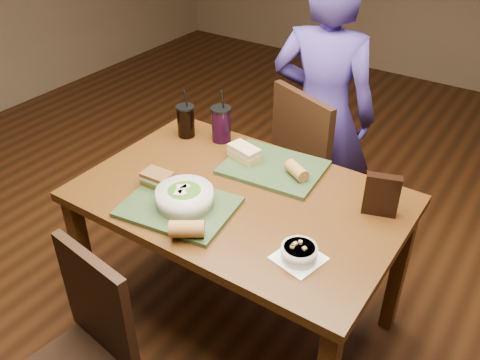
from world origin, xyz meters
The scene contains 16 objects.
ground centered at (0.00, 0.00, 0.00)m, with size 6.00×6.00×0.00m, color #381C0B.
dining_table centered at (0.00, 0.00, 0.66)m, with size 1.30×0.85×0.75m.
chair_near centered at (-0.14, -0.75, 0.47)m, with size 0.41×0.41×0.85m.
chair_far centered at (-0.05, 0.71, 0.53)m, with size 0.54×0.55×0.95m.
diner centered at (-0.04, 0.82, 0.76)m, with size 0.55×0.36×1.52m, color #3E2E80.
tray_near centered at (-0.14, -0.21, 0.76)m, with size 0.42×0.32×0.02m, color #2C4021.
tray_far centered at (0.01, 0.24, 0.76)m, with size 0.42×0.32×0.02m, color #2C4021.
salad_bowl centered at (-0.13, -0.19, 0.81)m, with size 0.22×0.22×0.07m.
soup_bowl centered at (0.38, -0.20, 0.78)m, with size 0.18×0.18×0.06m.
sandwich_near centered at (-0.31, -0.15, 0.80)m, with size 0.12×0.09×0.06m.
sandwich_far centered at (-0.13, 0.22, 0.80)m, with size 0.16×0.11×0.06m.
baguette_near centered at (0.00, -0.34, 0.80)m, with size 0.06×0.06×0.12m, color #AD7533.
baguette_far centered at (0.14, 0.22, 0.80)m, with size 0.06×0.06×0.11m, color #AD7533.
cup_cola centered at (-0.49, 0.27, 0.83)m, with size 0.09×0.09×0.24m.
cup_berry centered at (-0.33, 0.33, 0.84)m, with size 0.10×0.10×0.26m.
chip_bag centered at (0.51, 0.19, 0.84)m, with size 0.13×0.04×0.17m, color black.
Camera 1 is at (0.94, -1.39, 1.94)m, focal length 38.00 mm.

